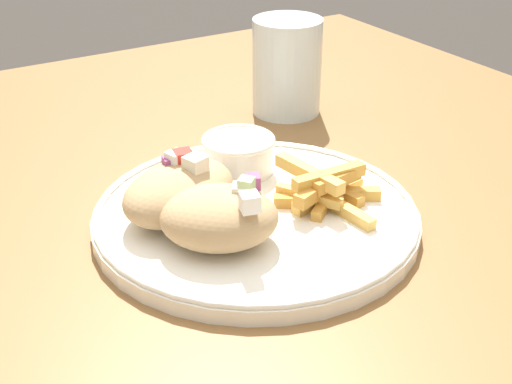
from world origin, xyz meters
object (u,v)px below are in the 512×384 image
(fries_pile, at_px, (327,190))
(water_glass, at_px, (287,71))
(pita_sandwich_far, at_px, (179,191))
(sauce_ramekin, at_px, (239,152))
(plate, at_px, (256,215))
(pita_sandwich_near, at_px, (220,217))

(fries_pile, xyz_separation_m, water_glass, (0.11, 0.24, 0.03))
(pita_sandwich_far, distance_m, sauce_ramekin, 0.10)
(plate, height_order, pita_sandwich_far, pita_sandwich_far)
(pita_sandwich_near, distance_m, sauce_ramekin, 0.14)
(pita_sandwich_far, bearing_deg, fries_pile, -45.05)
(pita_sandwich_far, bearing_deg, plate, -48.34)
(plate, bearing_deg, pita_sandwich_near, -151.29)
(pita_sandwich_near, xyz_separation_m, water_glass, (0.23, 0.25, 0.01))
(pita_sandwich_near, relative_size, fries_pile, 1.10)
(plate, relative_size, water_glass, 2.54)
(fries_pile, distance_m, water_glass, 0.27)
(plate, height_order, fries_pile, fries_pile)
(plate, xyz_separation_m, fries_pile, (0.06, -0.02, 0.02))
(pita_sandwich_far, xyz_separation_m, sauce_ramekin, (0.09, 0.05, -0.00))
(sauce_ramekin, distance_m, water_glass, 0.21)
(sauce_ramekin, bearing_deg, pita_sandwich_near, -126.79)
(pita_sandwich_far, relative_size, water_glass, 1.18)
(pita_sandwich_far, relative_size, sauce_ramekin, 1.87)
(plate, distance_m, fries_pile, 0.07)
(plate, bearing_deg, sauce_ramekin, 70.57)
(pita_sandwich_far, relative_size, fries_pile, 1.19)
(water_glass, bearing_deg, pita_sandwich_near, -133.08)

